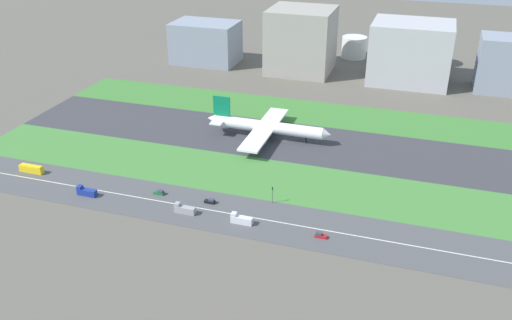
{
  "coord_description": "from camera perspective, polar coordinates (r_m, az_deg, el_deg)",
  "views": [
    {
      "loc": [
        63.88,
        -244.6,
        116.48
      ],
      "look_at": [
        -3.48,
        -36.5,
        6.0
      ],
      "focal_mm": 38.64,
      "sensor_mm": 36.0,
      "label": 1
    }
  ],
  "objects": [
    {
      "name": "grass_median_south",
      "position": [
        243.09,
        0.45,
        -1.82
      ],
      "size": [
        280.0,
        36.0,
        0.1
      ],
      "primitive_type": "cube",
      "color": "#427F38",
      "rests_on": "ground_plane"
    },
    {
      "name": "truck_0",
      "position": [
        239.43,
        -17.15,
        -3.17
      ],
      "size": [
        8.4,
        2.5,
        4.0
      ],
      "rotation": [
        0.0,
        0.0,
        3.14
      ],
      "color": "navy",
      "rests_on": "highway"
    },
    {
      "name": "highway",
      "position": [
        216.99,
        -2.1,
        -5.67
      ],
      "size": [
        280.0,
        28.0,
        0.1
      ],
      "primitive_type": "cube",
      "color": "#4C4C4F",
      "rests_on": "ground_plane"
    },
    {
      "name": "ground_plane",
      "position": [
        278.35,
        3.0,
        2.02
      ],
      "size": [
        800.0,
        800.0,
        0.0
      ],
      "primitive_type": "plane",
      "color": "#5B564C"
    },
    {
      "name": "fuel_tank_centre",
      "position": [
        418.56,
        14.18,
        11.03
      ],
      "size": [
        17.23,
        17.23,
        16.82
      ],
      "primitive_type": "cylinder",
      "color": "silver",
      "rests_on": "ground_plane"
    },
    {
      "name": "office_tower",
      "position": [
        371.74,
        15.7,
        10.66
      ],
      "size": [
        49.99,
        39.0,
        38.56
      ],
      "primitive_type": "cube",
      "color": "#B2B2B7",
      "rests_on": "ground_plane"
    },
    {
      "name": "truck_1",
      "position": [
        218.9,
        -7.42,
        -5.09
      ],
      "size": [
        8.4,
        2.5,
        4.0
      ],
      "rotation": [
        0.0,
        0.0,
        3.14
      ],
      "color": "#99999E",
      "rests_on": "highway"
    },
    {
      "name": "terminal_building",
      "position": [
        403.36,
        -5.23,
        12.02
      ],
      "size": [
        45.34,
        30.98,
        28.73
      ],
      "primitive_type": "cube",
      "color": "gray",
      "rests_on": "ground_plane"
    },
    {
      "name": "airliner",
      "position": [
        278.39,
        0.96,
        3.46
      ],
      "size": [
        65.0,
        56.0,
        19.7
      ],
      "color": "white",
      "rests_on": "runway"
    },
    {
      "name": "hangar_building",
      "position": [
        380.44,
        4.68,
        12.22
      ],
      "size": [
        42.25,
        39.56,
        42.62
      ],
      "primitive_type": "cube",
      "color": "#9E998E",
      "rests_on": "ground_plane"
    },
    {
      "name": "highway_centerline",
      "position": [
        216.96,
        -2.1,
        -5.66
      ],
      "size": [
        266.0,
        0.5,
        0.01
      ],
      "primitive_type": "cube",
      "color": "silver",
      "rests_on": "highway"
    },
    {
      "name": "grass_median_north",
      "position": [
        314.97,
        4.97,
        5.0
      ],
      "size": [
        280.0,
        36.0,
        0.1
      ],
      "primitive_type": "cube",
      "color": "#3D7A33",
      "rests_on": "ground_plane"
    },
    {
      "name": "traffic_light",
      "position": [
        222.38,
        1.71,
        -3.51
      ],
      "size": [
        0.36,
        0.5,
        7.2
      ],
      "color": "#4C4C51",
      "rests_on": "highway"
    },
    {
      "name": "fuel_tank_east",
      "position": [
        418.36,
        17.88,
        10.26
      ],
      "size": [
        22.26,
        22.26,
        12.72
      ],
      "primitive_type": "cylinder",
      "color": "silver",
      "rests_on": "ground_plane"
    },
    {
      "name": "car_0",
      "position": [
        204.84,
        6.68,
        -7.76
      ],
      "size": [
        4.4,
        1.8,
        2.0
      ],
      "rotation": [
        0.0,
        0.0,
        3.14
      ],
      "color": "#B2191E",
      "rests_on": "highway"
    },
    {
      "name": "runway",
      "position": [
        278.33,
        3.0,
        2.03
      ],
      "size": [
        280.0,
        46.0,
        0.1
      ],
      "primitive_type": "cube",
      "color": "#38383D",
      "rests_on": "ground_plane"
    },
    {
      "name": "truck_2",
      "position": [
        211.01,
        -1.55,
        -6.18
      ],
      "size": [
        8.4,
        2.5,
        4.0
      ],
      "rotation": [
        0.0,
        0.0,
        3.14
      ],
      "color": "silver",
      "rests_on": "highway"
    },
    {
      "name": "fuel_tank_west",
      "position": [
        421.53,
        10.11,
        11.43
      ],
      "size": [
        18.17,
        18.17,
        15.34
      ],
      "primitive_type": "cylinder",
      "color": "silver",
      "rests_on": "ground_plane"
    },
    {
      "name": "car_1",
      "position": [
        233.35,
        -9.97,
        -3.34
      ],
      "size": [
        4.4,
        1.8,
        2.0
      ],
      "color": "#19662D",
      "rests_on": "highway"
    },
    {
      "name": "car_2",
      "position": [
        224.56,
        -4.76,
        -4.28
      ],
      "size": [
        4.4,
        1.8,
        2.0
      ],
      "color": "black",
      "rests_on": "highway"
    },
    {
      "name": "bus_0",
      "position": [
        266.3,
        -22.23,
        -0.85
      ],
      "size": [
        11.6,
        2.5,
        3.5
      ],
      "color": "yellow",
      "rests_on": "highway"
    }
  ]
}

